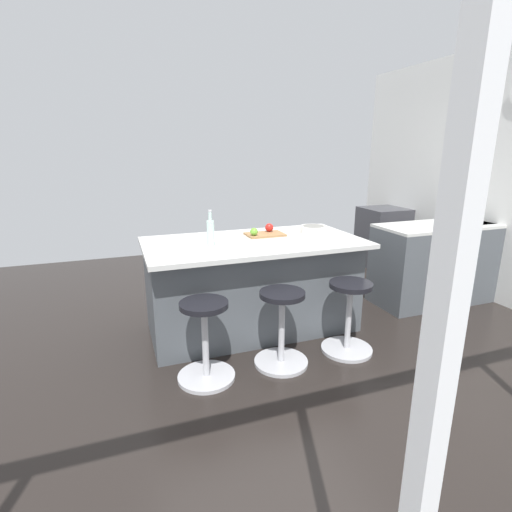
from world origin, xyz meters
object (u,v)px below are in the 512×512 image
stool_middle (282,331)px  water_bottle (211,232)px  apple_green (254,232)px  fruit_bowl (313,229)px  apple_red (269,228)px  kitchen_island (253,285)px  stool_near_camera (205,343)px  oven_range (382,237)px  stool_by_window (348,319)px  cutting_board (265,234)px

stool_middle → water_bottle: water_bottle is taller
apple_green → fruit_bowl: apple_green is taller
apple_red → fruit_bowl: size_ratio=0.31×
kitchen_island → water_bottle: water_bottle is taller
kitchen_island → stool_near_camera: (0.62, 0.70, -0.16)m
apple_red → oven_range: bearing=-152.5°
oven_range → stool_by_window: 2.84m
stool_by_window → water_bottle: water_bottle is taller
cutting_board → apple_green: 0.15m
stool_near_camera → cutting_board: 1.29m
stool_by_window → cutting_board: (0.45, -0.82, 0.61)m
oven_range → water_bottle: 3.37m
stool_near_camera → fruit_bowl: fruit_bowl is taller
stool_near_camera → oven_range: bearing=-146.7°
oven_range → stool_middle: oven_range is taller
fruit_bowl → oven_range: bearing=-145.0°
stool_near_camera → apple_red: 1.40m
fruit_bowl → stool_by_window: bearing=87.1°
kitchen_island → water_bottle: size_ratio=6.33×
stool_by_window → apple_green: (0.58, -0.77, 0.66)m
oven_range → kitchen_island: 2.90m
kitchen_island → stool_middle: size_ratio=3.15×
stool_by_window → apple_red: (0.38, -0.88, 0.66)m
oven_range → cutting_board: size_ratio=2.40×
apple_green → water_bottle: bearing=21.8°
kitchen_island → apple_green: size_ratio=27.21×
oven_range → stool_by_window: bearing=47.3°
apple_red → stool_by_window: bearing=113.4°
apple_green → apple_red: bearing=-149.8°
kitchen_island → cutting_board: 0.50m
oven_range → fruit_bowl: (1.88, 1.32, 0.50)m
stool_middle → apple_red: apple_red is taller
oven_range → kitchen_island: size_ratio=0.44×
stool_near_camera → cutting_board: size_ratio=1.75×
stool_middle → apple_green: (-0.04, -0.77, 0.66)m
stool_near_camera → apple_red: size_ratio=7.77×
apple_red → water_bottle: size_ratio=0.26×
stool_by_window → stool_near_camera: size_ratio=1.00×
water_bottle → cutting_board: bearing=-158.2°
cutting_board → apple_red: size_ratio=4.45×
oven_range → apple_red: bearing=27.5°
water_bottle → fruit_bowl: (-1.08, -0.18, -0.08)m
apple_green → water_bottle: 0.50m
kitchen_island → apple_red: apple_red is taller
kitchen_island → stool_near_camera: kitchen_island is taller
stool_middle → fruit_bowl: 1.19m
apple_green → stool_by_window: bearing=127.3°
oven_range → apple_green: apple_green is taller
stool_by_window → fruit_bowl: bearing=-92.9°
stool_middle → stool_near_camera: 0.62m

